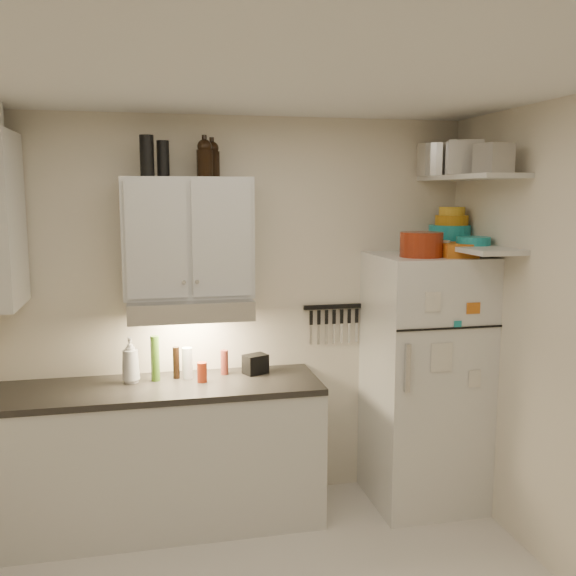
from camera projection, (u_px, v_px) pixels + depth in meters
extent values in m
cube|color=white|center=(276.00, 70.00, 2.68)|extent=(3.20, 3.00, 0.02)
cube|color=beige|center=(233.00, 313.00, 4.33)|extent=(3.20, 0.02, 2.60)
cube|color=silver|center=(154.00, 459.00, 4.04)|extent=(2.10, 0.60, 0.88)
cube|color=#272521|center=(152.00, 389.00, 3.97)|extent=(2.10, 0.62, 0.04)
cube|color=silver|center=(188.00, 238.00, 4.02)|extent=(0.80, 0.33, 0.75)
cube|color=silver|center=(190.00, 308.00, 4.02)|extent=(0.76, 0.46, 0.12)
cube|color=silver|center=(424.00, 380.00, 4.32)|extent=(0.70, 0.68, 1.70)
cube|color=silver|center=(469.00, 177.00, 4.04)|extent=(0.30, 0.95, 0.03)
cube|color=silver|center=(467.00, 247.00, 4.10)|extent=(0.30, 0.95, 0.03)
cube|color=black|center=(333.00, 307.00, 4.45)|extent=(0.42, 0.02, 0.03)
cylinder|color=maroon|center=(421.00, 245.00, 4.06)|extent=(0.33, 0.33, 0.16)
cube|color=#CD6819|center=(456.00, 250.00, 4.08)|extent=(0.23, 0.28, 0.09)
cylinder|color=silver|center=(445.00, 248.00, 4.11)|extent=(0.06, 0.06, 0.10)
cylinder|color=silver|center=(439.00, 160.00, 4.33)|extent=(0.36, 0.36, 0.21)
cube|color=#AAAAAD|center=(464.00, 158.00, 3.98)|extent=(0.26, 0.25, 0.21)
cube|color=#AAAAAD|center=(494.00, 158.00, 3.67)|extent=(0.20, 0.20, 0.17)
cylinder|color=teal|center=(449.00, 233.00, 4.35)|extent=(0.28, 0.28, 0.11)
cylinder|color=#BB7711|center=(452.00, 220.00, 4.33)|extent=(0.22, 0.22, 0.07)
cylinder|color=gold|center=(452.00, 211.00, 4.33)|extent=(0.17, 0.17, 0.06)
cylinder|color=teal|center=(473.00, 241.00, 4.05)|extent=(0.22, 0.22, 0.05)
cylinder|color=black|center=(163.00, 159.00, 3.88)|extent=(0.09, 0.09, 0.22)
cylinder|color=black|center=(147.00, 156.00, 3.83)|extent=(0.09, 0.09, 0.24)
imported|color=silver|center=(130.00, 357.00, 4.01)|extent=(0.14, 0.14, 0.32)
cylinder|color=maroon|center=(224.00, 362.00, 4.21)|extent=(0.06, 0.06, 0.16)
cylinder|color=#3D681A|center=(155.00, 359.00, 4.05)|extent=(0.06, 0.06, 0.29)
cylinder|color=black|center=(176.00, 363.00, 4.12)|extent=(0.04, 0.04, 0.21)
cylinder|color=silver|center=(187.00, 363.00, 4.12)|extent=(0.09, 0.09, 0.20)
cylinder|color=maroon|center=(202.00, 372.00, 4.04)|extent=(0.08, 0.08, 0.13)
cube|color=black|center=(255.00, 364.00, 4.23)|extent=(0.18, 0.16, 0.13)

